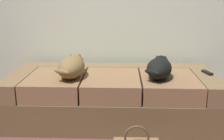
# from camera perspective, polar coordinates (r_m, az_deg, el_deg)

# --- Properties ---
(couch) EXTENTS (2.03, 0.89, 0.47)m
(couch) POSITION_cam_1_polar(r_m,az_deg,el_deg) (2.81, 0.04, -5.42)
(couch) COLOR brown
(couch) RESTS_ON ground
(dog_tan) EXTENTS (0.26, 0.58, 0.20)m
(dog_tan) POSITION_cam_1_polar(r_m,az_deg,el_deg) (2.65, -8.24, 0.78)
(dog_tan) COLOR olive
(dog_tan) RESTS_ON couch
(dog_dark) EXTENTS (0.31, 0.55, 0.19)m
(dog_dark) POSITION_cam_1_polar(r_m,az_deg,el_deg) (2.64, 9.76, 0.54)
(dog_dark) COLOR black
(dog_dark) RESTS_ON couch
(tv_remote) EXTENTS (0.08, 0.16, 0.02)m
(tv_remote) POSITION_cam_1_polar(r_m,az_deg,el_deg) (2.89, 19.06, -0.50)
(tv_remote) COLOR black
(tv_remote) RESTS_ON couch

